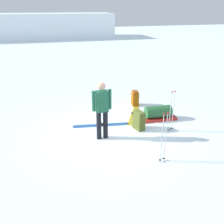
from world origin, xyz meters
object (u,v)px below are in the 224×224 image
backpack_large_dark (135,98)px  ski_poles_planted_far (164,135)px  gear_sled (158,113)px  skier_standing (102,108)px  ski_pair_far (134,114)px  backpack_bright (139,121)px  ski_poles_planted_near (172,109)px  ski_pair_near (101,125)px

backpack_large_dark → ski_poles_planted_far: bearing=-100.7°
gear_sled → skier_standing: bearing=-160.6°
gear_sled → backpack_large_dark: bearing=100.4°
ski_pair_far → backpack_bright: size_ratio=2.92×
ski_pair_far → ski_poles_planted_far: (-0.37, -2.99, 0.72)m
backpack_bright → skier_standing: bearing=-168.9°
skier_standing → gear_sled: skier_standing is taller
skier_standing → backpack_bright: (1.23, 0.24, -0.66)m
backpack_large_dark → ski_poles_planted_far: (-0.72, -3.82, 0.45)m
backpack_bright → ski_pair_far: bearing=76.6°
ski_poles_planted_far → gear_sled: size_ratio=1.04×
ski_poles_planted_near → gear_sled: ski_poles_planted_near is taller
backpack_large_dark → gear_sled: size_ratio=0.45×
skier_standing → backpack_large_dark: 2.98m
ski_pair_near → ski_pair_far: size_ratio=1.03×
backpack_large_dark → ski_poles_planted_far: size_ratio=0.44×
ski_pair_far → backpack_bright: (-0.28, -1.16, 0.28)m
skier_standing → backpack_large_dark: bearing=50.2°
backpack_large_dark → ski_poles_planted_far: 3.91m
ski_pair_far → skier_standing: bearing=-137.1°
ski_pair_far → ski_poles_planted_near: ski_poles_planted_near is taller
ski_pair_near → gear_sled: (1.97, -0.07, 0.21)m
ski_poles_planted_near → backpack_large_dark: bearing=96.4°
skier_standing → ski_pair_far: 2.27m
ski_poles_planted_near → ski_pair_far: bearing=111.7°
ski_pair_far → backpack_large_dark: backpack_large_dark is taller
backpack_large_dark → ski_poles_planted_near: (0.27, -2.37, 0.44)m
backpack_bright → ski_poles_planted_near: size_ratio=0.46×
ski_poles_planted_far → gear_sled: ski_poles_planted_far is taller
backpack_bright → gear_sled: backpack_bright is taller
backpack_bright → gear_sled: bearing=29.6°
skier_standing → backpack_bright: 1.42m
backpack_large_dark → ski_poles_planted_near: bearing=-83.6°
ski_pair_far → backpack_large_dark: (0.35, 0.83, 0.27)m
backpack_large_dark → ski_poles_planted_near: 2.43m
gear_sled → backpack_bright: bearing=-150.4°
ski_pair_near → backpack_large_dark: bearing=39.6°
ski_pair_far → backpack_bright: 1.23m
backpack_bright → gear_sled: 1.03m
backpack_large_dark → backpack_bright: 2.09m
backpack_bright → ski_poles_planted_near: ski_poles_planted_near is taller
ski_pair_far → gear_sled: (0.62, -0.65, 0.21)m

